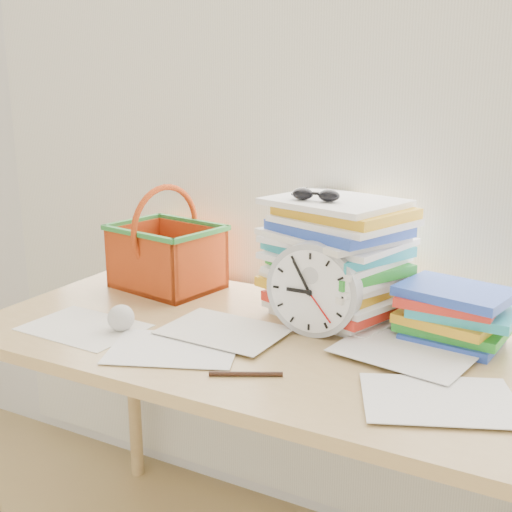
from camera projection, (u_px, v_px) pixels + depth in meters
The scene contains 10 objects.
curtain at pixel (328, 96), 1.71m from camera, with size 2.40×0.01×2.50m, color silver.
desk at pixel (262, 365), 1.54m from camera, with size 1.40×0.70×0.75m.
paper_stack at pixel (337, 259), 1.62m from camera, with size 0.34×0.28×0.30m, color white, non-canonical shape.
clock at pixel (314, 289), 1.50m from camera, with size 0.23×0.23×0.05m, color #ADAFB2.
sunglasses at pixel (316, 195), 1.56m from camera, with size 0.14×0.12×0.03m, color black, non-canonical shape.
book_stack at pixel (456, 315), 1.47m from camera, with size 0.26×0.20×0.13m, color white, non-canonical shape.
basket at pixel (166, 238), 1.86m from camera, with size 0.30×0.23×0.30m, color #C74613, non-canonical shape.
crumpled_ball at pixel (121, 318), 1.55m from camera, with size 0.07×0.07×0.07m, color silver.
pen at pixel (246, 374), 1.31m from camera, with size 0.01×0.01×0.15m, color black.
scattered_papers at pixel (262, 333), 1.52m from camera, with size 1.26×0.42×0.02m, color white, non-canonical shape.
Camera 1 is at (0.66, 0.33, 1.32)m, focal length 45.00 mm.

